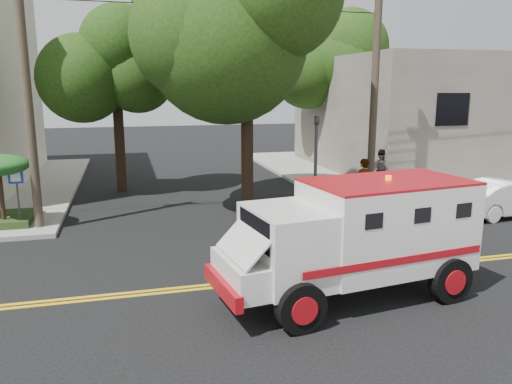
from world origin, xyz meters
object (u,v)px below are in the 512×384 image
object	(u,v)px
armored_truck	(358,233)
pedestrian_b	(380,170)
parked_sedan	(507,198)
pedestrian_a	(362,184)

from	to	relation	value
armored_truck	pedestrian_b	distance (m)	11.39
armored_truck	parked_sedan	world-z (taller)	armored_truck
parked_sedan	pedestrian_a	bearing A→B (deg)	65.23
armored_truck	pedestrian_b	size ratio (longest dim) A/B	3.25
armored_truck	pedestrian_a	xyz separation A→B (m)	(3.56, 6.88, -0.38)
pedestrian_a	pedestrian_b	bearing A→B (deg)	-147.21
parked_sedan	pedestrian_b	size ratio (longest dim) A/B	2.24
armored_truck	parked_sedan	size ratio (longest dim) A/B	1.45
armored_truck	pedestrian_a	world-z (taller)	armored_truck
pedestrian_b	parked_sedan	bearing A→B (deg)	162.59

